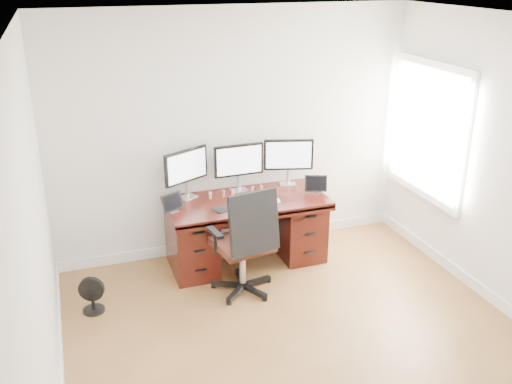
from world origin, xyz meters
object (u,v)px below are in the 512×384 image
object	(u,v)px
floor_fan	(92,296)
monitor_center	(239,162)
desk	(246,228)
keyboard	(251,206)
office_chair	(245,259)

from	to	relation	value
floor_fan	monitor_center	xyz separation A→B (m)	(1.68, 0.71, 0.91)
desk	monitor_center	distance (m)	0.72
keyboard	desk	bearing A→B (deg)	66.54
monitor_center	office_chair	bearing A→B (deg)	-105.50
desk	keyboard	xyz separation A→B (m)	(-0.02, -0.24, 0.36)
office_chair	monitor_center	world-z (taller)	monitor_center
office_chair	floor_fan	world-z (taller)	office_chair
floor_fan	keyboard	size ratio (longest dim) A/B	1.31
desk	office_chair	size ratio (longest dim) A/B	1.49
office_chair	keyboard	size ratio (longest dim) A/B	4.22
desk	office_chair	xyz separation A→B (m)	(-0.21, -0.62, -0.03)
office_chair	monitor_center	xyz separation A→B (m)	(0.21, 0.86, 0.71)
monitor_center	keyboard	bearing A→B (deg)	-93.70
desk	keyboard	world-z (taller)	keyboard
floor_fan	monitor_center	world-z (taller)	monitor_center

